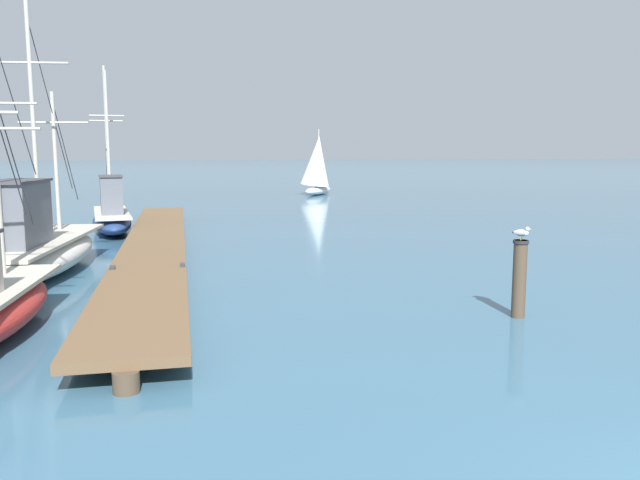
{
  "coord_description": "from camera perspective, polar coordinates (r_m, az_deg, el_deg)",
  "views": [
    {
      "loc": [
        -5.1,
        -3.47,
        3.22
      ],
      "look_at": [
        -2.37,
        9.02,
        1.4
      ],
      "focal_mm": 35.82,
      "sensor_mm": 36.0,
      "label": 1
    }
  ],
  "objects": [
    {
      "name": "floating_dock",
      "position": [
        20.09,
        -14.56,
        -0.34
      ],
      "size": [
        1.87,
        23.07,
        0.53
      ],
      "color": "brown",
      "rests_on": "ground"
    },
    {
      "name": "fishing_boat_0",
      "position": [
        26.4,
        -18.11,
        2.11
      ],
      "size": [
        2.24,
        7.91,
        6.61
      ],
      "color": "navy",
      "rests_on": "ground"
    },
    {
      "name": "fishing_boat_1",
      "position": [
        17.8,
        -24.21,
        -0.66
      ],
      "size": [
        2.98,
        7.86,
        6.92
      ],
      "color": "silver",
      "rests_on": "ground"
    },
    {
      "name": "mooring_piling",
      "position": [
        12.83,
        17.38,
        -3.19
      ],
      "size": [
        0.3,
        0.3,
        1.51
      ],
      "color": "#4C3D2D",
      "rests_on": "ground"
    },
    {
      "name": "perched_seagull",
      "position": [
        12.7,
        17.52,
        0.65
      ],
      "size": [
        0.28,
        0.33,
        0.27
      ],
      "color": "gold",
      "rests_on": "mooring_piling"
    },
    {
      "name": "distant_sailboat",
      "position": [
        45.79,
        -0.26,
        6.68
      ],
      "size": [
        3.3,
        4.05,
        4.66
      ],
      "color": "silver",
      "rests_on": "ground"
    }
  ]
}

